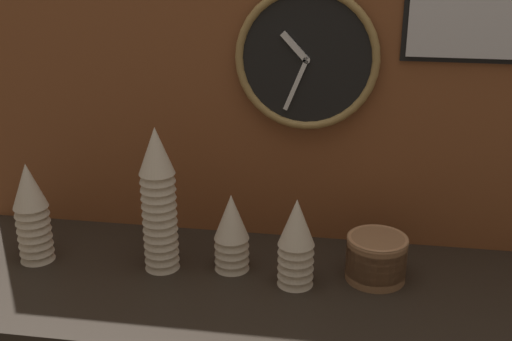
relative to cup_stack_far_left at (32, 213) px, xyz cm
name	(u,v)px	position (x,y,z in cm)	size (l,w,h in cm)	color
ground_plane	(259,289)	(56.21, -2.30, -14.78)	(160.00, 56.00, 4.00)	black
wall_tiled_back	(276,38)	(56.21, 24.20, 39.72)	(160.00, 3.00, 105.00)	brown
cup_stack_far_left	(32,213)	(0.00, 0.00, 0.00)	(8.46, 8.46, 25.55)	beige
cup_stack_center	(232,232)	(48.79, 3.14, -3.07)	(8.46, 8.46, 19.41)	beige
cup_stack_center_left	(159,200)	(31.92, 1.04, 5.12)	(8.46, 8.46, 35.79)	beige
cup_stack_center_right	(296,242)	(64.67, -1.57, -2.05)	(8.46, 8.46, 21.46)	beige
bowl_stack_right	(376,257)	(83.08, 3.73, -7.07)	(14.22, 14.22, 10.85)	#996B47
wall_clock	(307,59)	(64.15, 21.17, 35.29)	(34.77, 2.70, 34.77)	black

